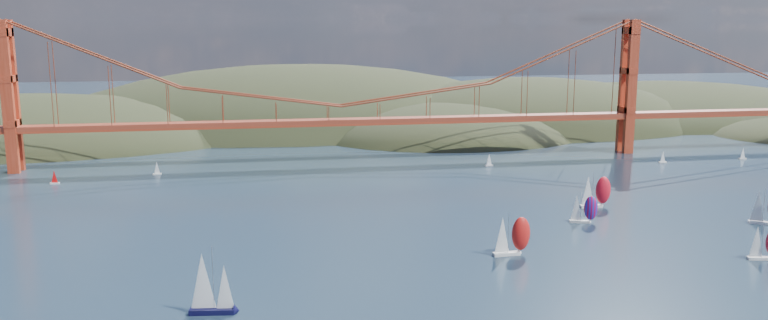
{
  "coord_description": "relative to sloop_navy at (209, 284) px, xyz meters",
  "views": [
    {
      "loc": [
        -33.34,
        -108.52,
        55.16
      ],
      "look_at": [
        1.39,
        90.0,
        17.13
      ],
      "focal_mm": 35.0,
      "sensor_mm": 36.0,
      "label": 1
    }
  ],
  "objects": [
    {
      "name": "racer_0",
      "position": [
        68.43,
        24.49,
        -0.91
      ],
      "size": [
        9.12,
        3.79,
        10.43
      ],
      "rotation": [
        0.0,
        0.0,
        0.05
      ],
      "color": "silver",
      "rests_on": "ground"
    },
    {
      "name": "bridge",
      "position": [
        41.0,
        150.35,
        26.39
      ],
      "size": [
        552.0,
        12.0,
        55.0
      ],
      "color": "maroon",
      "rests_on": "ground"
    },
    {
      "name": "distant_boat_5",
      "position": [
        201.38,
        126.53,
        -3.44
      ],
      "size": [
        3.0,
        2.0,
        4.7
      ],
      "color": "silver",
      "rests_on": "ground"
    },
    {
      "name": "distant_boat_3",
      "position": [
        -25.72,
        135.74,
        -3.44
      ],
      "size": [
        3.0,
        2.0,
        4.7
      ],
      "color": "silver",
      "rests_on": "ground"
    },
    {
      "name": "sloop_navy",
      "position": [
        0.0,
        0.0,
        0.0
      ],
      "size": [
        8.75,
        5.27,
        13.24
      ],
      "rotation": [
        0.0,
        0.0,
        -0.12
      ],
      "color": "black",
      "rests_on": "ground"
    },
    {
      "name": "racer_1",
      "position": [
        125.37,
        11.0,
        -1.62
      ],
      "size": [
        7.96,
        4.26,
        8.93
      ],
      "rotation": [
        0.0,
        0.0,
        -0.21
      ],
      "color": "white",
      "rests_on": "ground"
    },
    {
      "name": "racer_rwb",
      "position": [
        97.66,
        48.56,
        -1.77
      ],
      "size": [
        7.7,
        4.68,
        8.62
      ],
      "rotation": [
        0.0,
        0.0,
        -0.3
      ],
      "color": "silver",
      "rests_on": "ground"
    },
    {
      "name": "racer_2",
      "position": [
        146.05,
        38.31,
        -1.02
      ],
      "size": [
        8.97,
        7.1,
        10.21
      ],
      "rotation": [
        0.0,
        0.0,
        -0.54
      ],
      "color": "white",
      "rests_on": "ground"
    },
    {
      "name": "headlands",
      "position": [
        87.7,
        248.64,
        -18.3
      ],
      "size": [
        725.0,
        225.0,
        96.0
      ],
      "color": "black",
      "rests_on": "ground"
    },
    {
      "name": "distant_boat_2",
      "position": [
        -58.18,
        125.73,
        -3.44
      ],
      "size": [
        3.0,
        2.0,
        4.7
      ],
      "color": "silver",
      "rests_on": "ground"
    },
    {
      "name": "distant_boat_4",
      "position": [
        165.81,
        125.01,
        -3.44
      ],
      "size": [
        3.0,
        2.0,
        4.7
      ],
      "color": "silver",
      "rests_on": "ground"
    },
    {
      "name": "distant_boat_8",
      "position": [
        97.15,
        130.64,
        -3.44
      ],
      "size": [
        3.0,
        2.0,
        4.7
      ],
      "color": "silver",
      "rests_on": "ground"
    },
    {
      "name": "racer_3",
      "position": [
        108.48,
        64.1,
        -0.88
      ],
      "size": [
        9.17,
        3.79,
        10.5
      ],
      "rotation": [
        0.0,
        0.0,
        -0.05
      ],
      "color": "white",
      "rests_on": "ground"
    }
  ]
}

